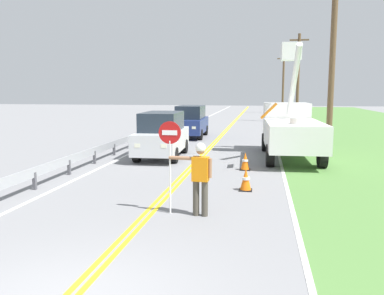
{
  "coord_description": "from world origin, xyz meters",
  "views": [
    {
      "loc": [
        2.78,
        -4.88,
        3.07
      ],
      "look_at": [
        0.49,
        8.13,
        1.2
      ],
      "focal_mm": 37.55,
      "sensor_mm": 36.0,
      "label": 1
    }
  ],
  "objects": [
    {
      "name": "stop_sign_paddle",
      "position": [
        0.54,
        4.7,
        1.71
      ],
      "size": [
        0.56,
        0.04,
        2.33
      ],
      "color": "silver",
      "rests_on": "ground"
    },
    {
      "name": "utility_pole_mid",
      "position": [
        6.09,
        35.73,
        4.43
      ],
      "size": [
        1.8,
        0.28,
        8.49
      ],
      "color": "brown",
      "rests_on": "ground"
    },
    {
      "name": "traffic_cone_mid",
      "position": [
        2.16,
        10.66,
        0.34
      ],
      "size": [
        0.4,
        0.4,
        0.7
      ],
      "color": "orange",
      "rests_on": "ground"
    },
    {
      "name": "utility_pole_near",
      "position": [
        5.96,
        15.27,
        4.28
      ],
      "size": [
        1.8,
        0.28,
        8.2
      ],
      "color": "brown",
      "rests_on": "ground"
    },
    {
      "name": "utility_pole_far",
      "position": [
        5.47,
        52.07,
        4.18
      ],
      "size": [
        1.8,
        0.28,
        8.0
      ],
      "color": "brown",
      "rests_on": "ground"
    },
    {
      "name": "centerline_yellow_right",
      "position": [
        0.09,
        20.0,
        0.01
      ],
      "size": [
        0.11,
        110.0,
        0.01
      ],
      "primitive_type": "cube",
      "color": "yellow",
      "rests_on": "ground"
    },
    {
      "name": "flagger_worker",
      "position": [
        1.3,
        4.63,
        1.05
      ],
      "size": [
        1.09,
        0.27,
        1.83
      ],
      "color": "#474238",
      "rests_on": "ground"
    },
    {
      "name": "oncoming_suv_nearest",
      "position": [
        -1.78,
        13.04,
        1.06
      ],
      "size": [
        2.06,
        4.67,
        2.1
      ],
      "color": "silver",
      "rests_on": "ground"
    },
    {
      "name": "guardrail_left_shoulder",
      "position": [
        -4.2,
        16.63,
        0.52
      ],
      "size": [
        0.1,
        32.0,
        0.71
      ],
      "color": "#9EA0A3",
      "rests_on": "ground"
    },
    {
      "name": "oncoming_suv_second",
      "position": [
        -1.91,
        21.29,
        1.06
      ],
      "size": [
        1.99,
        4.64,
        2.1
      ],
      "color": "navy",
      "rests_on": "ground"
    },
    {
      "name": "edge_line_left",
      "position": [
        -3.6,
        20.0,
        0.01
      ],
      "size": [
        0.12,
        110.0,
        0.01
      ],
      "primitive_type": "cube",
      "color": "silver",
      "rests_on": "ground"
    },
    {
      "name": "utility_bucket_truck",
      "position": [
        4.04,
        14.15,
        1.41
      ],
      "size": [
        2.67,
        6.89,
        5.28
      ],
      "color": "white",
      "rests_on": "ground"
    },
    {
      "name": "traffic_cone_lead",
      "position": [
        2.31,
        7.38,
        0.34
      ],
      "size": [
        0.4,
        0.4,
        0.7
      ],
      "color": "orange",
      "rests_on": "ground"
    },
    {
      "name": "centerline_yellow_left",
      "position": [
        -0.09,
        20.0,
        0.01
      ],
      "size": [
        0.11,
        110.0,
        0.01
      ],
      "primitive_type": "cube",
      "color": "yellow",
      "rests_on": "ground"
    },
    {
      "name": "edge_line_right",
      "position": [
        3.6,
        20.0,
        0.01
      ],
      "size": [
        0.12,
        110.0,
        0.01
      ],
      "primitive_type": "cube",
      "color": "silver",
      "rests_on": "ground"
    }
  ]
}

